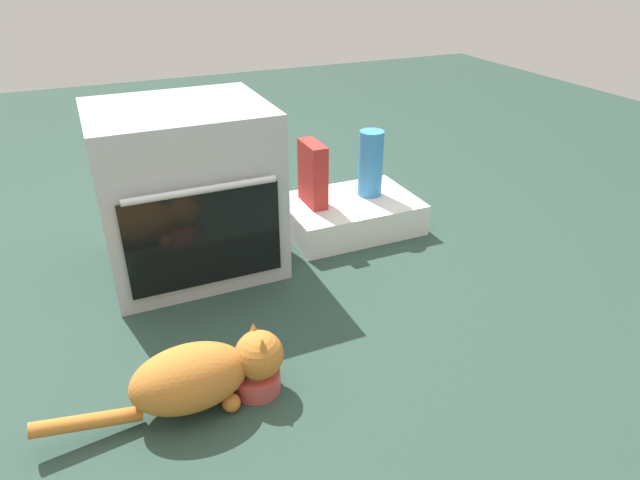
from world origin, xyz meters
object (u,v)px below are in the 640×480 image
at_px(pantry_cabinet, 350,214).
at_px(water_bottle, 371,164).
at_px(food_bowl, 256,379).
at_px(cereal_box, 313,174).
at_px(oven, 187,190).
at_px(cat, 202,374).

distance_m(pantry_cabinet, water_bottle, 0.25).
bearing_deg(food_bowl, pantry_cabinet, 49.07).
height_order(food_bowl, cereal_box, cereal_box).
height_order(water_bottle, cereal_box, water_bottle).
xyz_separation_m(oven, pantry_cabinet, (0.73, 0.03, -0.26)).
bearing_deg(water_bottle, food_bowl, -134.17).
height_order(pantry_cabinet, cereal_box, cereal_box).
height_order(pantry_cabinet, cat, cat).
relative_size(pantry_cabinet, cat, 0.86).
bearing_deg(water_bottle, cereal_box, 177.84).
relative_size(oven, pantry_cabinet, 1.10).
distance_m(oven, pantry_cabinet, 0.77).
xyz_separation_m(food_bowl, water_bottle, (0.83, 0.86, 0.26)).
relative_size(cat, cereal_box, 2.46).
xyz_separation_m(water_bottle, cereal_box, (-0.28, 0.01, -0.01)).
xyz_separation_m(food_bowl, cat, (-0.15, -0.00, 0.08)).
xyz_separation_m(pantry_cabinet, water_bottle, (0.11, 0.02, 0.22)).
distance_m(pantry_cabinet, food_bowl, 1.10).
bearing_deg(cat, cereal_box, 50.75).
relative_size(food_bowl, water_bottle, 0.47).
bearing_deg(water_bottle, cat, -139.05).
bearing_deg(food_bowl, water_bottle, 45.83).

